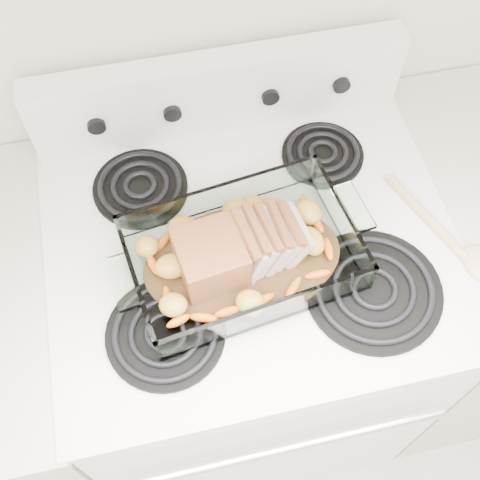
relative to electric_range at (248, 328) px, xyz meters
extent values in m
cube|color=white|center=(0.00, 0.00, -0.02)|extent=(0.76, 0.65, 0.92)
cube|color=black|center=(0.00, -0.32, -0.03)|extent=(0.65, 0.02, 0.55)
cylinder|color=silver|center=(0.00, -0.36, 0.26)|extent=(0.61, 0.02, 0.02)
cube|color=white|center=(0.00, 0.00, 0.44)|extent=(0.78, 0.67, 0.02)
cube|color=white|center=(0.00, 0.29, 0.54)|extent=(0.76, 0.06, 0.18)
cylinder|color=black|center=(-0.19, -0.16, 0.46)|extent=(0.21, 0.21, 0.01)
cylinder|color=black|center=(0.19, -0.16, 0.46)|extent=(0.25, 0.25, 0.01)
cylinder|color=black|center=(-0.19, 0.16, 0.46)|extent=(0.19, 0.19, 0.01)
cylinder|color=black|center=(0.19, 0.16, 0.46)|extent=(0.17, 0.17, 0.01)
cylinder|color=black|center=(-0.25, 0.26, 0.54)|extent=(0.04, 0.02, 0.04)
cylinder|color=black|center=(-0.10, 0.26, 0.54)|extent=(0.04, 0.02, 0.04)
cylinder|color=black|center=(0.10, 0.26, 0.54)|extent=(0.04, 0.02, 0.04)
cylinder|color=black|center=(0.25, 0.26, 0.54)|extent=(0.04, 0.02, 0.04)
cube|color=white|center=(-0.03, -0.06, 0.47)|extent=(0.40, 0.26, 0.01)
cube|color=white|center=(-0.03, -0.18, 0.50)|extent=(0.40, 0.01, 0.07)
cube|color=white|center=(-0.03, 0.07, 0.50)|extent=(0.40, 0.01, 0.07)
cube|color=white|center=(-0.22, -0.06, 0.50)|extent=(0.01, 0.26, 0.07)
cube|color=white|center=(0.17, -0.06, 0.50)|extent=(0.01, 0.26, 0.07)
cylinder|color=#362311|center=(-0.03, -0.06, 0.47)|extent=(0.23, 0.23, 0.00)
cube|color=brown|center=(-0.09, -0.06, 0.52)|extent=(0.11, 0.11, 0.09)
cube|color=tan|center=(-0.02, -0.06, 0.51)|extent=(0.04, 0.11, 0.09)
cube|color=tan|center=(0.00, -0.06, 0.51)|extent=(0.05, 0.11, 0.08)
cube|color=tan|center=(0.02, -0.06, 0.51)|extent=(0.05, 0.10, 0.08)
cube|color=tan|center=(0.04, -0.06, 0.51)|extent=(0.05, 0.10, 0.07)
cube|color=tan|center=(0.06, -0.06, 0.51)|extent=(0.05, 0.10, 0.07)
ellipsoid|color=#E85B00|center=(-0.15, -0.12, 0.48)|extent=(0.05, 0.02, 0.02)
ellipsoid|color=#E85B00|center=(0.07, -0.12, 0.48)|extent=(0.05, 0.02, 0.02)
ellipsoid|color=#E85B00|center=(0.10, -0.04, 0.48)|extent=(0.05, 0.02, 0.02)
ellipsoid|color=#E85B00|center=(-0.16, -0.02, 0.48)|extent=(0.05, 0.02, 0.02)
ellipsoid|color=#B8893A|center=(-0.16, 0.01, 0.49)|extent=(0.05, 0.05, 0.04)
ellipsoid|color=#B8893A|center=(-0.01, 0.02, 0.49)|extent=(0.05, 0.05, 0.04)
ellipsoid|color=#B8893A|center=(0.08, -0.07, 0.49)|extent=(0.05, 0.05, 0.04)
cylinder|color=#DDB77F|center=(0.34, -0.03, 0.46)|extent=(0.09, 0.22, 0.02)
camera|label=1|loc=(-0.15, -0.57, 1.44)|focal=45.00mm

